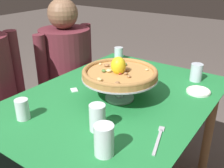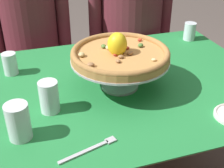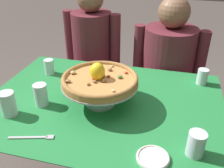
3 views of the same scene
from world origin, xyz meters
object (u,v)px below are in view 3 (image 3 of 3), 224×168
Objects in this scene: pizza_stand at (100,88)px; sugar_packet at (103,79)px; water_glass_front_left at (8,105)px; water_glass_back_right at (202,78)px; dinner_fork at (34,137)px; diner_left at (93,66)px; diner_right at (166,76)px; water_glass_side_left at (41,96)px; water_glass_back_left at (49,68)px; water_glass_front_right at (196,145)px; pizza at (100,79)px; side_plate at (153,158)px.

sugar_packet is (-0.07, 0.27, -0.10)m from pizza_stand.
water_glass_front_left is 1.10m from water_glass_back_right.
diner_left is (-0.10, 1.09, -0.16)m from dinner_fork.
water_glass_side_left is at bearing -127.83° from diner_right.
diner_left is at bearing 76.15° from water_glass_back_left.
water_glass_front_left reaches higher than water_glass_back_right.
water_glass_front_right is at bearing 6.87° from dinner_fork.
diner_left reaches higher than water_glass_side_left.
pizza_stand is at bearing -76.29° from sugar_packet.
water_glass_back_left is 0.50× the size of dinner_fork.
sugar_packet is (0.36, 0.02, -0.04)m from water_glass_back_left.
water_glass_back_right is at bearing -25.01° from diner_left.
pizza_stand is 0.54m from water_glass_front_right.
diner_left reaches higher than water_glass_front_left.
water_glass_side_left is at bearing 46.78° from water_glass_front_left.
pizza is 0.32m from water_glass_side_left.
pizza reaches higher than pizza_stand.
sugar_packet is at bearing -131.12° from diner_right.
diner_left is at bearing 111.80° from pizza_stand.
water_glass_front_right is 0.09× the size of diner_right.
water_glass_back_left is 0.96m from water_glass_back_right.
pizza is 3.23× the size of water_glass_side_left.
side_plate is (-0.16, -0.07, -0.04)m from water_glass_front_right.
diner_right is (-0.00, 1.03, -0.16)m from side_plate.
diner_left is at bearing 111.74° from pizza.
diner_right is at bearing -4.58° from diner_left.
water_glass_back_right is at bearing 31.15° from water_glass_front_left.
dinner_fork is at bearing -121.92° from pizza_stand.
water_glass_side_left reaches higher than water_glass_back_right.
water_glass_back_right is at bearing 34.37° from pizza.
water_glass_front_right is 0.99m from diner_right.
water_glass_back_left is 0.08× the size of diner_right.
sugar_packet is at bearing 103.71° from pizza_stand.
diner_left is at bearing 90.26° from water_glass_side_left.
water_glass_front_left is 1.18m from diner_right.
sugar_packet is 0.56m from diner_left.
diner_right is at bearing 52.17° from water_glass_side_left.
pizza_stand reaches higher than water_glass_front_right.
sugar_packet is (0.14, 0.60, -0.00)m from dinner_fork.
diner_right reaches higher than water_glass_back_right.
water_glass_front_left is 1.17× the size of water_glass_front_right.
pizza reaches higher than dinner_fork.
pizza is at bearing -30.76° from water_glass_back_left.
dinner_fork is (0.20, -0.13, -0.05)m from water_glass_front_left.
water_glass_back_right is at bearing 43.31° from dinner_fork.
water_glass_back_left is at bearing 110.56° from dinner_fork.
diner_left is at bearing 83.54° from water_glass_front_left.
water_glass_front_left is 1.28× the size of water_glass_back_left.
pizza_stand is at bearing 26.52° from water_glass_front_left.
pizza is 7.79× the size of sugar_packet.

